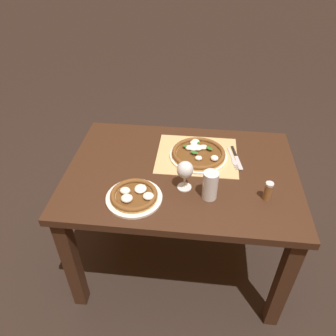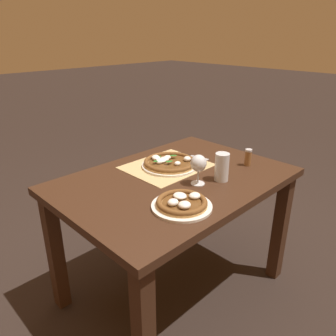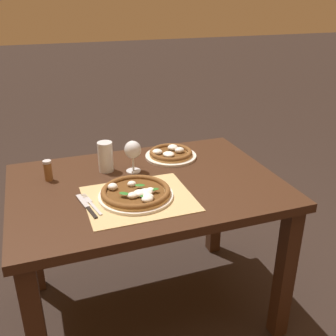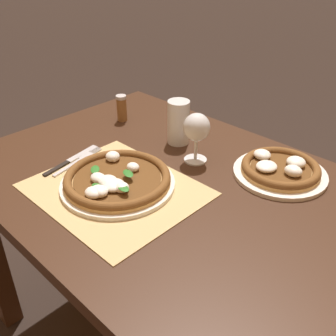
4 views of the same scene
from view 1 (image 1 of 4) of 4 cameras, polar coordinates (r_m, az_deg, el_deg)
ground_plane at (r=2.25m, az=1.91°, el=-15.15°), size 24.00×24.00×0.00m
dining_table at (r=1.79m, az=2.32°, el=-3.16°), size 1.20×0.85×0.74m
paper_placemat at (r=1.82m, az=5.07°, el=2.24°), size 0.44×0.37×0.00m
pizza_near at (r=1.80m, az=5.32°, el=2.54°), size 0.31×0.31×0.05m
pizza_far at (r=1.55m, az=-5.92°, el=-4.82°), size 0.27×0.27×0.05m
wine_glass at (r=1.54m, az=2.98°, el=-0.48°), size 0.08×0.08×0.16m
pint_glass at (r=1.53m, az=7.35°, el=-3.08°), size 0.07×0.07×0.15m
fork at (r=1.82m, az=11.21°, el=1.62°), size 0.06×0.20×0.00m
knife at (r=1.83m, az=11.84°, el=1.78°), size 0.06×0.21×0.01m
pepper_shaker at (r=1.59m, az=17.03°, el=-3.85°), size 0.04×0.04×0.10m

